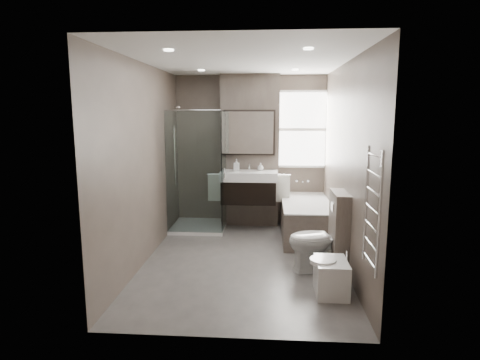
# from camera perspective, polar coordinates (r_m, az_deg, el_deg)

# --- Properties ---
(room) EXTENTS (2.70, 3.90, 2.70)m
(room) POSITION_cam_1_polar(r_m,az_deg,el_deg) (5.20, 0.52, 2.21)
(room) COLOR #595551
(room) RESTS_ON ground
(vanity_pier) EXTENTS (1.00, 0.25, 2.60)m
(vanity_pier) POSITION_cam_1_polar(r_m,az_deg,el_deg) (6.96, 1.41, 4.11)
(vanity_pier) COLOR #584E45
(vanity_pier) RESTS_ON ground
(vanity) EXTENTS (0.95, 0.47, 0.66)m
(vanity) POSITION_cam_1_polar(r_m,az_deg,el_deg) (6.69, 1.25, -0.96)
(vanity) COLOR black
(vanity) RESTS_ON vanity_pier
(mirror_cabinet) EXTENTS (0.86, 0.08, 0.76)m
(mirror_cabinet) POSITION_cam_1_polar(r_m,az_deg,el_deg) (6.77, 1.36, 6.75)
(mirror_cabinet) COLOR black
(mirror_cabinet) RESTS_ON vanity_pier
(towel_left) EXTENTS (0.24, 0.06, 0.44)m
(towel_left) POSITION_cam_1_polar(r_m,az_deg,el_deg) (6.73, -3.52, -1.10)
(towel_left) COLOR silver
(towel_left) RESTS_ON vanity_pier
(towel_right) EXTENTS (0.24, 0.06, 0.44)m
(towel_right) POSITION_cam_1_polar(r_m,az_deg,el_deg) (6.68, 6.05, -1.22)
(towel_right) COLOR silver
(towel_right) RESTS_ON vanity_pier
(shower_enclosure) EXTENTS (0.90, 0.90, 2.00)m
(shower_enclosure) POSITION_cam_1_polar(r_m,az_deg,el_deg) (6.75, -5.18, -3.07)
(shower_enclosure) COLOR white
(shower_enclosure) RESTS_ON ground
(bathtub) EXTENTS (0.75, 1.60, 0.57)m
(bathtub) POSITION_cam_1_polar(r_m,az_deg,el_deg) (6.49, 9.32, -5.27)
(bathtub) COLOR #584E45
(bathtub) RESTS_ON ground
(window) EXTENTS (0.98, 0.06, 1.33)m
(window) POSITION_cam_1_polar(r_m,az_deg,el_deg) (7.05, 8.84, 7.12)
(window) COLOR white
(window) RESTS_ON room
(toilet) EXTENTS (0.84, 0.58, 0.79)m
(toilet) POSITION_cam_1_polar(r_m,az_deg,el_deg) (5.16, 11.24, -8.39)
(toilet) COLOR white
(toilet) RESTS_ON ground
(cistern_box) EXTENTS (0.19, 0.55, 1.00)m
(cistern_box) POSITION_cam_1_polar(r_m,az_deg,el_deg) (5.19, 13.88, -7.12)
(cistern_box) COLOR #584E45
(cistern_box) RESTS_ON ground
(bidet) EXTENTS (0.41, 0.47, 0.50)m
(bidet) POSITION_cam_1_polar(r_m,az_deg,el_deg) (4.62, 12.76, -13.20)
(bidet) COLOR white
(bidet) RESTS_ON ground
(towel_radiator) EXTENTS (0.03, 0.49, 1.10)m
(towel_radiator) POSITION_cam_1_polar(r_m,az_deg,el_deg) (3.77, 18.33, -3.96)
(towel_radiator) COLOR silver
(towel_radiator) RESTS_ON room
(soap_bottle_a) EXTENTS (0.09, 0.09, 0.20)m
(soap_bottle_a) POSITION_cam_1_polar(r_m,az_deg,el_deg) (6.69, -0.51, 2.16)
(soap_bottle_a) COLOR white
(soap_bottle_a) RESTS_ON vanity
(soap_bottle_b) EXTENTS (0.10, 0.10, 0.13)m
(soap_bottle_b) POSITION_cam_1_polar(r_m,az_deg,el_deg) (6.75, 2.93, 1.90)
(soap_bottle_b) COLOR white
(soap_bottle_b) RESTS_ON vanity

